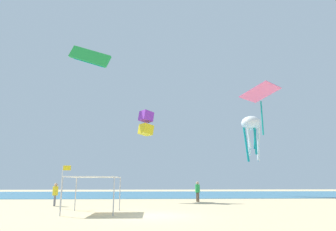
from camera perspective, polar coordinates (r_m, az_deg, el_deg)
ground at (r=17.59m, az=-2.95°, el=-19.11°), size 110.00×110.00×0.10m
ocean_strip at (r=46.11m, az=-2.93°, el=-15.06°), size 110.00×24.40×0.03m
canopy_tent at (r=19.55m, az=-14.20°, el=-11.74°), size 3.05×3.24×2.22m
person_near_tent at (r=29.33m, az=5.77°, el=-14.21°), size 0.45×0.50×1.91m
person_leftmost at (r=25.92m, az=-21.10°, el=-13.80°), size 0.43×0.46×1.79m
banner_flag at (r=23.10m, az=-19.79°, el=-12.07°), size 0.61×0.06×3.06m
kite_octopus_white at (r=43.43m, az=15.90°, el=-1.87°), size 3.86×3.86×6.46m
kite_parafoil_green at (r=40.94m, az=-14.99°, el=10.99°), size 5.87×1.74×3.60m
kite_box_purple at (r=32.08m, az=-4.31°, el=-1.47°), size 1.80×1.77×2.72m
kite_diamond_pink at (r=29.18m, az=17.55°, el=3.89°), size 4.18×4.17×4.56m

